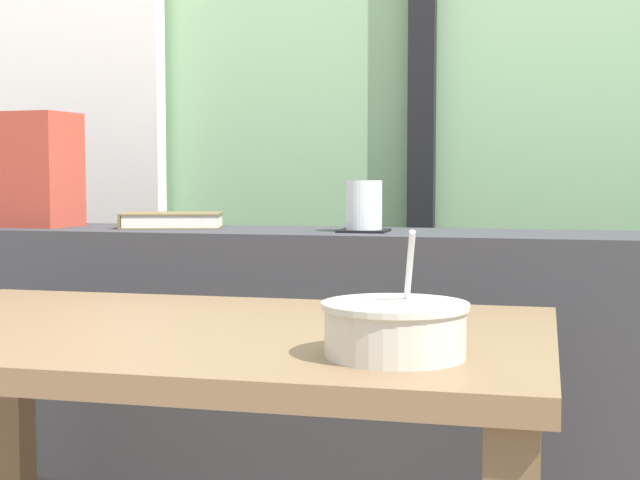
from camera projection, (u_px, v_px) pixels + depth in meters
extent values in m
cube|color=#8EBC89|center=(376.00, 8.00, 2.55)|extent=(4.80, 0.08, 2.80)
cube|color=white|center=(70.00, 68.00, 2.67)|extent=(0.56, 0.06, 2.50)
cube|color=black|center=(422.00, 40.00, 2.46)|extent=(0.07, 0.05, 2.60)
cube|color=#38383D|center=(322.00, 421.00, 2.01)|extent=(2.80, 0.31, 0.83)
cube|color=#846647|center=(192.00, 338.00, 1.39)|extent=(1.06, 0.66, 0.03)
cube|color=black|center=(364.00, 231.00, 1.94)|extent=(0.10, 0.10, 0.00)
cylinder|color=white|center=(364.00, 205.00, 1.94)|extent=(0.08, 0.08, 0.10)
cylinder|color=#BC3D51|center=(364.00, 214.00, 1.94)|extent=(0.07, 0.07, 0.06)
cube|color=brown|center=(174.00, 227.00, 2.10)|extent=(0.25, 0.21, 0.00)
cube|color=silver|center=(173.00, 220.00, 2.09)|extent=(0.24, 0.20, 0.03)
cube|color=brown|center=(173.00, 213.00, 2.09)|extent=(0.25, 0.21, 0.00)
cube|color=brown|center=(125.00, 220.00, 2.09)|extent=(0.05, 0.15, 0.03)
cube|color=#B74233|center=(9.00, 170.00, 2.15)|extent=(0.33, 0.17, 0.26)
cylinder|color=beige|center=(395.00, 330.00, 1.16)|extent=(0.18, 0.18, 0.07)
cylinder|color=beige|center=(395.00, 306.00, 1.16)|extent=(0.19, 0.19, 0.01)
cylinder|color=#9E5B33|center=(395.00, 336.00, 1.16)|extent=(0.16, 0.16, 0.05)
cylinder|color=silver|center=(408.00, 285.00, 1.18)|extent=(0.03, 0.10, 0.15)
ellipsoid|color=silver|center=(410.00, 319.00, 1.20)|extent=(0.03, 0.05, 0.01)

